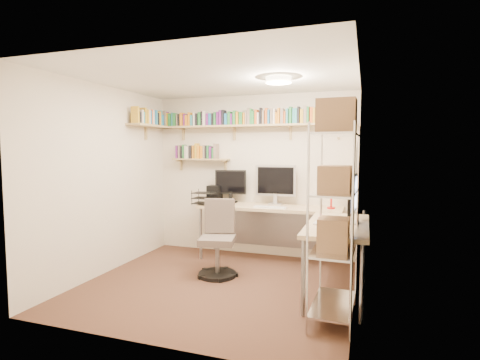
% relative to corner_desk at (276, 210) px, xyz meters
% --- Properties ---
extents(ground, '(3.20, 3.20, 0.00)m').
position_rel_corner_desk_xyz_m(ground, '(-0.50, -0.94, -0.81)').
color(ground, '#492A1F').
rests_on(ground, ground).
extents(room_shell, '(3.24, 3.04, 2.52)m').
position_rel_corner_desk_xyz_m(room_shell, '(-0.50, -0.94, 0.74)').
color(room_shell, beige).
rests_on(room_shell, ground).
extents(wall_shelves, '(3.12, 1.09, 0.80)m').
position_rel_corner_desk_xyz_m(wall_shelves, '(-0.91, 0.36, 1.22)').
color(wall_shelves, tan).
rests_on(wall_shelves, ground).
extents(corner_desk, '(2.53, 2.14, 1.42)m').
position_rel_corner_desk_xyz_m(corner_desk, '(0.00, 0.00, 0.00)').
color(corner_desk, beige).
rests_on(corner_desk, ground).
extents(office_chair, '(0.53, 0.54, 1.00)m').
position_rel_corner_desk_xyz_m(office_chair, '(-0.63, -0.59, -0.39)').
color(office_chair, black).
rests_on(office_chair, ground).
extents(wire_rack, '(0.43, 0.83, 2.12)m').
position_rel_corner_desk_xyz_m(wire_rack, '(0.92, -1.47, 0.51)').
color(wire_rack, silver).
rests_on(wire_rack, ground).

